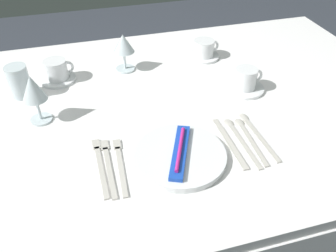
% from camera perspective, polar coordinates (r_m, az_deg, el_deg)
% --- Properties ---
extents(ground_plane, '(6.00, 6.00, 0.00)m').
position_cam_1_polar(ground_plane, '(1.69, -1.13, -17.49)').
color(ground_plane, '#383D47').
extents(dining_table, '(1.80, 1.11, 0.74)m').
position_cam_1_polar(dining_table, '(1.20, -1.51, 0.27)').
color(dining_table, white).
rests_on(dining_table, ground).
extents(dinner_plate, '(0.25, 0.25, 0.02)m').
position_cam_1_polar(dinner_plate, '(0.95, 1.95, -4.88)').
color(dinner_plate, white).
rests_on(dinner_plate, dining_table).
extents(toothbrush_package, '(0.12, 0.21, 0.02)m').
position_cam_1_polar(toothbrush_package, '(0.94, 1.97, -4.14)').
color(toothbrush_package, blue).
rests_on(toothbrush_package, dinner_plate).
extents(fork_outer, '(0.03, 0.22, 0.00)m').
position_cam_1_polar(fork_outer, '(0.95, -7.84, -6.12)').
color(fork_outer, beige).
rests_on(fork_outer, dining_table).
extents(fork_inner, '(0.02, 0.22, 0.00)m').
position_cam_1_polar(fork_inner, '(0.95, -9.73, -6.27)').
color(fork_inner, beige).
rests_on(fork_inner, dining_table).
extents(fork_salad, '(0.02, 0.23, 0.00)m').
position_cam_1_polar(fork_salad, '(0.95, -11.05, -6.17)').
color(fork_salad, beige).
rests_on(fork_salad, dining_table).
extents(dinner_knife, '(0.02, 0.22, 0.00)m').
position_cam_1_polar(dinner_knife, '(1.01, 10.12, -2.89)').
color(dinner_knife, beige).
rests_on(dinner_knife, dining_table).
extents(spoon_soup, '(0.03, 0.23, 0.01)m').
position_cam_1_polar(spoon_soup, '(1.04, 11.37, -1.68)').
color(spoon_soup, beige).
rests_on(spoon_soup, dining_table).
extents(spoon_dessert, '(0.03, 0.22, 0.01)m').
position_cam_1_polar(spoon_dessert, '(1.05, 12.84, -1.46)').
color(spoon_dessert, beige).
rests_on(spoon_dessert, dining_table).
extents(spoon_tea, '(0.03, 0.23, 0.01)m').
position_cam_1_polar(spoon_tea, '(1.07, 13.88, -0.71)').
color(spoon_tea, beige).
rests_on(spoon_tea, dining_table).
extents(saucer_left, '(0.13, 0.13, 0.01)m').
position_cam_1_polar(saucer_left, '(1.44, 5.79, 11.29)').
color(saucer_left, white).
rests_on(saucer_left, dining_table).
extents(coffee_cup_left, '(0.10, 0.08, 0.06)m').
position_cam_1_polar(coffee_cup_left, '(1.43, 5.95, 12.59)').
color(coffee_cup_left, white).
rests_on(coffee_cup_left, saucer_left).
extents(saucer_right, '(0.14, 0.14, 0.01)m').
position_cam_1_polar(saucer_right, '(1.25, 12.35, 6.04)').
color(saucer_right, white).
rests_on(saucer_right, dining_table).
extents(coffee_cup_right, '(0.10, 0.08, 0.07)m').
position_cam_1_polar(coffee_cup_right, '(1.23, 12.69, 7.63)').
color(coffee_cup_right, white).
rests_on(coffee_cup_right, saucer_right).
extents(saucer_far, '(0.13, 0.13, 0.01)m').
position_cam_1_polar(saucer_far, '(1.34, -17.53, 7.33)').
color(saucer_far, white).
rests_on(saucer_far, dining_table).
extents(coffee_cup_far, '(0.10, 0.08, 0.07)m').
position_cam_1_polar(coffee_cup_far, '(1.32, -17.78, 8.80)').
color(coffee_cup_far, white).
rests_on(coffee_cup_far, saucer_far).
extents(wine_glass_centre, '(0.08, 0.08, 0.14)m').
position_cam_1_polar(wine_glass_centre, '(1.31, -7.30, 12.96)').
color(wine_glass_centre, silver).
rests_on(wine_glass_centre, dining_table).
extents(wine_glass_left, '(0.07, 0.07, 0.16)m').
position_cam_1_polar(wine_glass_left, '(1.09, -21.19, 5.51)').
color(wine_glass_left, silver).
rests_on(wine_glass_left, dining_table).
extents(drink_tumbler, '(0.07, 0.07, 0.11)m').
position_cam_1_polar(drink_tumbler, '(1.27, -23.11, 6.48)').
color(drink_tumbler, silver).
rests_on(drink_tumbler, dining_table).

